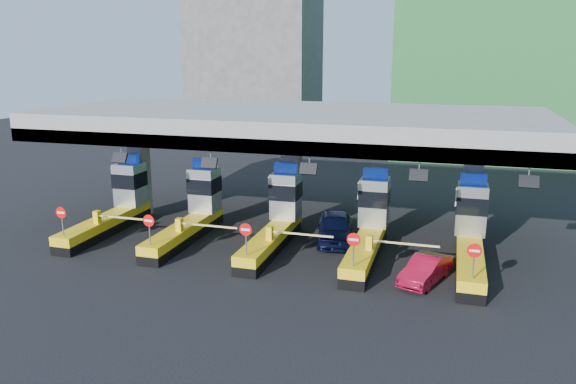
# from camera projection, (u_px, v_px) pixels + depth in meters

# --- Properties ---
(ground) EXTENTS (120.00, 120.00, 0.00)m
(ground) POSITION_uv_depth(u_px,v_px,m) (276.00, 244.00, 30.56)
(ground) COLOR black
(ground) RESTS_ON ground
(toll_canopy) EXTENTS (28.00, 12.09, 7.00)m
(toll_canopy) POSITION_uv_depth(u_px,v_px,m) (291.00, 125.00, 31.76)
(toll_canopy) COLOR slate
(toll_canopy) RESTS_ON ground
(toll_lane_far_left) EXTENTS (4.43, 8.00, 4.16)m
(toll_lane_far_left) POSITION_uv_depth(u_px,v_px,m) (117.00, 204.00, 33.23)
(toll_lane_far_left) COLOR black
(toll_lane_far_left) RESTS_ON ground
(toll_lane_left) EXTENTS (4.43, 8.00, 4.16)m
(toll_lane_left) POSITION_uv_depth(u_px,v_px,m) (194.00, 211.00, 31.86)
(toll_lane_left) COLOR black
(toll_lane_left) RESTS_ON ground
(toll_lane_center) EXTENTS (4.43, 8.00, 4.16)m
(toll_lane_center) POSITION_uv_depth(u_px,v_px,m) (278.00, 218.00, 30.48)
(toll_lane_center) COLOR black
(toll_lane_center) RESTS_ON ground
(toll_lane_right) EXTENTS (4.43, 8.00, 4.16)m
(toll_lane_right) POSITION_uv_depth(u_px,v_px,m) (370.00, 226.00, 29.11)
(toll_lane_right) COLOR black
(toll_lane_right) RESTS_ON ground
(toll_lane_far_right) EXTENTS (4.43, 8.00, 4.16)m
(toll_lane_far_right) POSITION_uv_depth(u_px,v_px,m) (471.00, 234.00, 27.73)
(toll_lane_far_right) COLOR black
(toll_lane_far_right) RESTS_ON ground
(bg_building_scaffold) EXTENTS (18.00, 12.00, 28.00)m
(bg_building_scaffold) POSITION_uv_depth(u_px,v_px,m) (496.00, 11.00, 53.68)
(bg_building_scaffold) COLOR #1E5926
(bg_building_scaffold) RESTS_ON ground
(bg_building_concrete) EXTENTS (14.00, 10.00, 18.00)m
(bg_building_concrete) POSITION_uv_depth(u_px,v_px,m) (255.00, 63.00, 65.75)
(bg_building_concrete) COLOR #4C4C49
(bg_building_concrete) RESTS_ON ground
(van) EXTENTS (2.78, 5.01, 1.61)m
(van) POSITION_uv_depth(u_px,v_px,m) (335.00, 228.00, 30.79)
(van) COLOR black
(van) RESTS_ON ground
(red_car) EXTENTS (2.40, 3.83, 1.19)m
(red_car) POSITION_uv_depth(u_px,v_px,m) (426.00, 269.00, 25.38)
(red_car) COLOR maroon
(red_car) RESTS_ON ground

